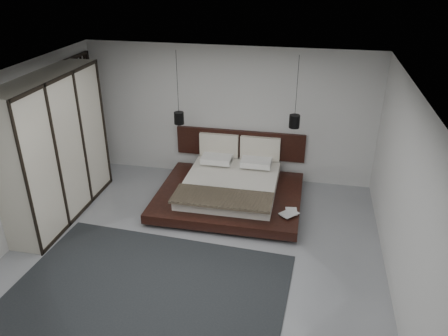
% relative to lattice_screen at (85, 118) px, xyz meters
% --- Properties ---
extents(floor, '(6.00, 6.00, 0.00)m').
position_rel_lattice_screen_xyz_m(floor, '(2.95, -2.45, -1.30)').
color(floor, '#909398').
rests_on(floor, ground).
extents(ceiling, '(6.00, 6.00, 0.00)m').
position_rel_lattice_screen_xyz_m(ceiling, '(2.95, -2.45, 1.50)').
color(ceiling, white).
rests_on(ceiling, wall_back).
extents(wall_back, '(6.00, 0.00, 6.00)m').
position_rel_lattice_screen_xyz_m(wall_back, '(2.95, 0.55, 0.10)').
color(wall_back, silver).
rests_on(wall_back, floor).
extents(wall_left, '(0.00, 6.00, 6.00)m').
position_rel_lattice_screen_xyz_m(wall_left, '(-0.05, -2.45, 0.10)').
color(wall_left, silver).
rests_on(wall_left, floor).
extents(wall_right, '(0.00, 6.00, 6.00)m').
position_rel_lattice_screen_xyz_m(wall_right, '(5.95, -2.45, 0.10)').
color(wall_right, silver).
rests_on(wall_right, floor).
extents(lattice_screen, '(0.05, 0.90, 2.60)m').
position_rel_lattice_screen_xyz_m(lattice_screen, '(0.00, 0.00, 0.00)').
color(lattice_screen, black).
rests_on(lattice_screen, floor).
extents(bed, '(2.73, 2.37, 1.07)m').
position_rel_lattice_screen_xyz_m(bed, '(3.21, -0.54, -1.02)').
color(bed, black).
rests_on(bed, floor).
extents(book_lower, '(0.23, 0.29, 0.03)m').
position_rel_lattice_screen_xyz_m(book_lower, '(4.33, -1.19, -1.03)').
color(book_lower, '#99724C').
rests_on(book_lower, bed).
extents(book_upper, '(0.38, 0.39, 0.02)m').
position_rel_lattice_screen_xyz_m(book_upper, '(4.31, -1.22, -1.01)').
color(book_upper, '#99724C').
rests_on(book_upper, book_lower).
extents(pendant_left, '(0.20, 0.20, 1.44)m').
position_rel_lattice_screen_xyz_m(pendant_left, '(2.09, -0.11, 0.19)').
color(pendant_left, black).
rests_on(pendant_left, ceiling).
extents(pendant_right, '(0.20, 0.20, 1.34)m').
position_rel_lattice_screen_xyz_m(pendant_right, '(4.33, -0.11, 0.28)').
color(pendant_right, black).
rests_on(pendant_right, ceiling).
extents(wardrobe, '(0.62, 2.64, 2.59)m').
position_rel_lattice_screen_xyz_m(wardrobe, '(0.25, -1.59, -0.00)').
color(wardrobe, beige).
rests_on(wardrobe, floor).
extents(rug, '(4.06, 3.01, 0.02)m').
position_rel_lattice_screen_xyz_m(rug, '(2.54, -3.41, -1.29)').
color(rug, black).
rests_on(rug, floor).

